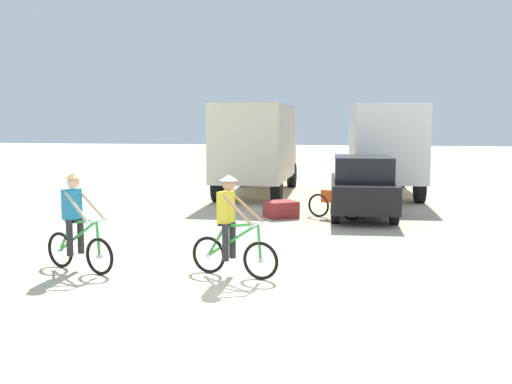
# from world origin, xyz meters

# --- Properties ---
(ground_plane) EXTENTS (120.00, 120.00, 0.00)m
(ground_plane) POSITION_xyz_m (0.00, 0.00, 0.00)
(ground_plane) COLOR beige
(box_truck_cream_rv) EXTENTS (2.47, 6.78, 3.35)m
(box_truck_cream_rv) POSITION_xyz_m (-1.88, 12.87, 1.87)
(box_truck_cream_rv) COLOR beige
(box_truck_cream_rv) RESTS_ON ground
(box_truck_avon_van) EXTENTS (2.79, 6.89, 3.35)m
(box_truck_avon_van) POSITION_xyz_m (2.77, 13.70, 1.87)
(box_truck_avon_van) COLOR white
(box_truck_avon_van) RESTS_ON ground
(sedan_parked) EXTENTS (2.00, 4.30, 1.76)m
(sedan_parked) POSITION_xyz_m (2.03, 8.08, 0.88)
(sedan_parked) COLOR black
(sedan_parked) RESTS_ON ground
(cyclist_orange_shirt) EXTENTS (1.62, 0.79, 1.82)m
(cyclist_orange_shirt) POSITION_xyz_m (-3.14, 0.68, 0.85)
(cyclist_orange_shirt) COLOR black
(cyclist_orange_shirt) RESTS_ON ground
(cyclist_cowboy_hat) EXTENTS (1.68, 0.66, 1.82)m
(cyclist_cowboy_hat) POSITION_xyz_m (-0.26, 0.80, 0.85)
(cyclist_cowboy_hat) COLOR black
(cyclist_cowboy_hat) RESTS_ON ground
(bicycle_spare) EXTENTS (1.59, 0.84, 0.97)m
(bicycle_spare) POSITION_xyz_m (1.27, 7.56, 0.40)
(bicycle_spare) COLOR black
(bicycle_spare) RESTS_ON ground
(supply_crate) EXTENTS (1.10, 1.08, 0.47)m
(supply_crate) POSITION_xyz_m (-0.27, 7.54, 0.24)
(supply_crate) COLOR #9E2D2D
(supply_crate) RESTS_ON ground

